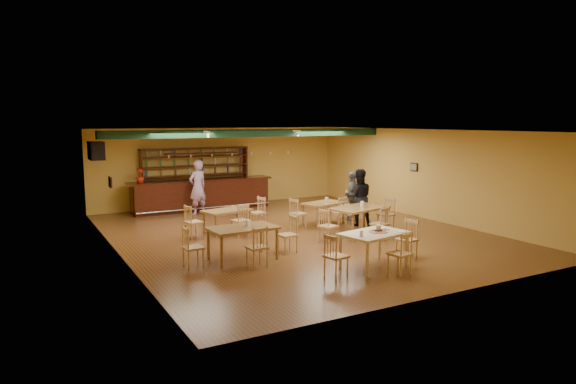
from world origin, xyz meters
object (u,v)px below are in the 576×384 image
bar_counter (202,195)px  near_table (374,250)px  dining_table_d (359,221)px  dining_table_a (227,221)px  patron_right_a (359,197)px  dining_table_b (323,213)px  patron_bar (198,187)px  dining_table_c (243,243)px

bar_counter → near_table: 9.05m
bar_counter → dining_table_d: bearing=-68.0°
dining_table_a → patron_right_a: size_ratio=0.76×
dining_table_a → near_table: near_table is taller
dining_table_d → near_table: dining_table_d is taller
dining_table_b → bar_counter: bearing=107.7°
dining_table_b → near_table: (-1.67, -4.73, 0.06)m
dining_table_a → patron_bar: patron_bar is taller
dining_table_d → patron_right_a: 1.54m
dining_table_d → patron_bar: (-2.96, 5.43, 0.54)m
near_table → patron_right_a: 4.66m
patron_bar → patron_right_a: (3.82, -4.25, -0.07)m
bar_counter → dining_table_a: bearing=-98.9°
bar_counter → patron_right_a: patron_right_a is taller
patron_right_a → dining_table_a: bearing=11.6°
dining_table_c → dining_table_d: size_ratio=0.95×
bar_counter → patron_bar: size_ratio=2.79×
dining_table_a → near_table: (1.55, -4.97, 0.06)m
dining_table_a → dining_table_b: dining_table_b is taller
bar_counter → near_table: size_ratio=3.59×
patron_bar → patron_right_a: patron_bar is taller
dining_table_c → dining_table_a: bearing=72.6°
dining_table_d → near_table: size_ratio=1.12×
bar_counter → dining_table_b: 5.01m
bar_counter → patron_right_a: size_ratio=3.00×
dining_table_d → near_table: 3.18m
bar_counter → patron_bar: 1.01m
bar_counter → dining_table_b: bar_counter is taller
dining_table_a → dining_table_b: size_ratio=1.00×
dining_table_b → dining_table_c: size_ratio=0.86×
bar_counter → dining_table_a: size_ratio=3.95×
dining_table_d → patron_right_a: patron_right_a is taller
bar_counter → near_table: bearing=-84.1°
dining_table_a → bar_counter: bearing=69.0°
near_table → patron_bar: patron_bar is taller
near_table → bar_counter: bearing=85.0°
bar_counter → patron_bar: bearing=-117.3°
dining_table_a → dining_table_c: (-0.80, -2.98, 0.06)m
bar_counter → dining_table_b: size_ratio=3.94×
bar_counter → dining_table_a: (-0.63, -4.03, -0.23)m
patron_bar → patron_right_a: bearing=113.1°
dining_table_a → near_table: size_ratio=0.91×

